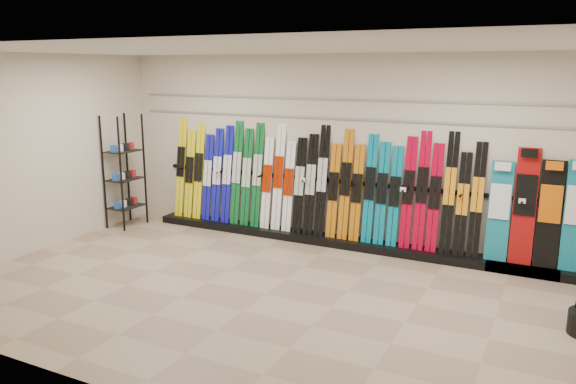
% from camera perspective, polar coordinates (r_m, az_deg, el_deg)
% --- Properties ---
extents(floor, '(8.00, 8.00, 0.00)m').
position_cam_1_polar(floor, '(7.17, -2.27, -10.34)').
color(floor, gray).
rests_on(floor, ground).
extents(back_wall, '(8.00, 0.00, 8.00)m').
position_cam_1_polar(back_wall, '(8.97, 5.37, 4.25)').
color(back_wall, beige).
rests_on(back_wall, floor).
extents(left_wall, '(0.00, 5.00, 5.00)m').
position_cam_1_polar(left_wall, '(9.32, -24.51, 3.48)').
color(left_wall, beige).
rests_on(left_wall, floor).
extents(ceiling, '(8.00, 8.00, 0.00)m').
position_cam_1_polar(ceiling, '(6.61, -2.50, 14.39)').
color(ceiling, silver).
rests_on(ceiling, back_wall).
extents(ski_rack_base, '(8.00, 0.40, 0.12)m').
position_cam_1_polar(ski_rack_base, '(9.01, 6.01, -5.13)').
color(ski_rack_base, black).
rests_on(ski_rack_base, floor).
extents(skis, '(5.37, 0.30, 1.80)m').
position_cam_1_polar(skis, '(9.11, 2.26, 0.85)').
color(skis, yellow).
rests_on(skis, ski_rack_base).
extents(snowboards, '(1.58, 0.25, 1.60)m').
position_cam_1_polar(snowboards, '(8.36, 24.99, -2.00)').
color(snowboards, '#14728C').
rests_on(snowboards, ski_rack_base).
extents(accessory_rack, '(0.40, 0.60, 1.99)m').
position_cam_1_polar(accessory_rack, '(10.33, -16.29, 2.05)').
color(accessory_rack, black).
rests_on(accessory_rack, floor).
extents(slatwall_rail_0, '(7.60, 0.02, 0.03)m').
position_cam_1_polar(slatwall_rail_0, '(8.89, 5.39, 7.42)').
color(slatwall_rail_0, gray).
rests_on(slatwall_rail_0, back_wall).
extents(slatwall_rail_1, '(7.60, 0.02, 0.03)m').
position_cam_1_polar(slatwall_rail_1, '(8.87, 5.43, 9.35)').
color(slatwall_rail_1, gray).
rests_on(slatwall_rail_1, back_wall).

